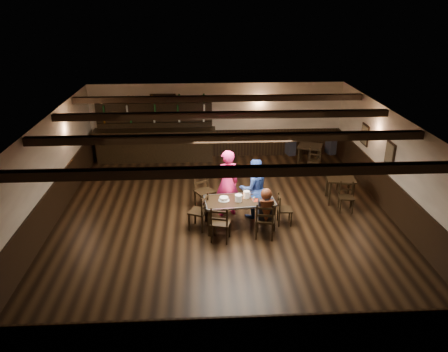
{
  "coord_description": "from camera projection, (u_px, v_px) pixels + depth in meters",
  "views": [
    {
      "loc": [
        -0.6,
        -10.28,
        5.55
      ],
      "look_at": [
        -0.02,
        0.2,
        1.18
      ],
      "focal_mm": 35.0,
      "sensor_mm": 36.0,
      "label": 1
    }
  ],
  "objects": [
    {
      "name": "drink_glass",
      "position": [
        249.0,
        195.0,
        11.17
      ],
      "size": [
        0.07,
        0.07,
        0.11
      ],
      "primitive_type": "cylinder",
      "color": "silver",
      "rests_on": "dining_table"
    },
    {
      "name": "bg_patron_right",
      "position": [
        331.0,
        142.0,
        14.96
      ],
      "size": [
        0.32,
        0.43,
        0.8
      ],
      "color": "black",
      "rests_on": "ground"
    },
    {
      "name": "chair_far_pushed",
      "position": [
        203.0,
        187.0,
        12.11
      ],
      "size": [
        0.64,
        0.63,
        1.03
      ],
      "color": "black",
      "rests_on": "ground"
    },
    {
      "name": "chair_end_left",
      "position": [
        201.0,
        209.0,
        10.98
      ],
      "size": [
        0.57,
        0.58,
        0.96
      ],
      "color": "black",
      "rests_on": "ground"
    },
    {
      "name": "menu_blue",
      "position": [
        258.0,
        196.0,
        11.21
      ],
      "size": [
        0.36,
        0.26,
        0.0
      ],
      "primitive_type": "cube",
      "rotation": [
        0.0,
        0.0,
        0.08
      ],
      "color": "#0E1D46",
      "rests_on": "dining_table"
    },
    {
      "name": "man_blue",
      "position": [
        254.0,
        188.0,
        11.54
      ],
      "size": [
        0.92,
        0.8,
        1.63
      ],
      "primitive_type": "imported",
      "rotation": [
        0.0,
        0.0,
        3.39
      ],
      "color": "navy",
      "rests_on": "ground"
    },
    {
      "name": "salt_shaker",
      "position": [
        254.0,
        199.0,
        10.97
      ],
      "size": [
        0.04,
        0.04,
        0.1
      ],
      "primitive_type": "cylinder",
      "color": "silver",
      "rests_on": "dining_table"
    },
    {
      "name": "back_table_b",
      "position": [
        310.0,
        148.0,
        15.06
      ],
      "size": [
        1.04,
        1.04,
        0.75
      ],
      "color": "black",
      "rests_on": "ground"
    },
    {
      "name": "back_table_a",
      "position": [
        340.0,
        181.0,
        12.45
      ],
      "size": [
        0.87,
        0.87,
        0.75
      ],
      "color": "black",
      "rests_on": "ground"
    },
    {
      "name": "chair_near_left",
      "position": [
        220.0,
        222.0,
        10.4
      ],
      "size": [
        0.53,
        0.52,
        0.94
      ],
      "color": "black",
      "rests_on": "ground"
    },
    {
      "name": "dining_table",
      "position": [
        239.0,
        202.0,
        11.06
      ],
      "size": [
        1.83,
        1.04,
        0.75
      ],
      "color": "black",
      "rests_on": "ground"
    },
    {
      "name": "tea_light",
      "position": [
        238.0,
        197.0,
        11.14
      ],
      "size": [
        0.05,
        0.05,
        0.06
      ],
      "color": "#A5A8AD",
      "rests_on": "dining_table"
    },
    {
      "name": "bg_patron_left",
      "position": [
        291.0,
        143.0,
        14.86
      ],
      "size": [
        0.33,
        0.44,
        0.81
      ],
      "color": "black",
      "rests_on": "ground"
    },
    {
      "name": "pepper_shaker",
      "position": [
        254.0,
        198.0,
        11.01
      ],
      "size": [
        0.04,
        0.04,
        0.09
      ],
      "primitive_type": "cylinder",
      "color": "#A5A8AD",
      "rests_on": "dining_table"
    },
    {
      "name": "room_shell",
      "position": [
        226.0,
        158.0,
        11.0
      ],
      "size": [
        9.02,
        10.02,
        2.71
      ],
      "color": "beige",
      "rests_on": "ground"
    },
    {
      "name": "seated_person",
      "position": [
        266.0,
        206.0,
        10.48
      ],
      "size": [
        0.36,
        0.54,
        0.88
      ],
      "color": "black",
      "rests_on": "ground"
    },
    {
      "name": "menu_red",
      "position": [
        258.0,
        199.0,
        11.05
      ],
      "size": [
        0.35,
        0.28,
        0.0
      ],
      "primitive_type": "cube",
      "rotation": [
        0.0,
        0.0,
        0.26
      ],
      "color": "maroon",
      "rests_on": "dining_table"
    },
    {
      "name": "ground",
      "position": [
        225.0,
        220.0,
        11.64
      ],
      "size": [
        10.0,
        10.0,
        0.0
      ],
      "primitive_type": "plane",
      "color": "black",
      "rests_on": "ground"
    },
    {
      "name": "bar_counter",
      "position": [
        155.0,
        141.0,
        15.59
      ],
      "size": [
        4.28,
        0.7,
        2.2
      ],
      "color": "black",
      "rests_on": "ground"
    },
    {
      "name": "woman_pink",
      "position": [
        227.0,
        183.0,
        11.58
      ],
      "size": [
        0.77,
        0.62,
        1.85
      ],
      "primitive_type": "imported",
      "rotation": [
        0.0,
        0.0,
        3.45
      ],
      "color": "#FF355E",
      "rests_on": "ground"
    },
    {
      "name": "chair_end_right",
      "position": [
        282.0,
        207.0,
        11.26
      ],
      "size": [
        0.39,
        0.4,
        0.82
      ],
      "color": "black",
      "rests_on": "ground"
    },
    {
      "name": "plate_stack_b",
      "position": [
        246.0,
        194.0,
        11.12
      ],
      "size": [
        0.16,
        0.16,
        0.18
      ],
      "primitive_type": "cylinder",
      "color": "white",
      "rests_on": "dining_table"
    },
    {
      "name": "plate_stack_a",
      "position": [
        239.0,
        198.0,
        10.93
      ],
      "size": [
        0.18,
        0.18,
        0.17
      ],
      "primitive_type": "cylinder",
      "color": "white",
      "rests_on": "dining_table"
    },
    {
      "name": "chair_near_right",
      "position": [
        265.0,
        218.0,
        10.53
      ],
      "size": [
        0.53,
        0.51,
        0.97
      ],
      "color": "black",
      "rests_on": "ground"
    },
    {
      "name": "cake",
      "position": [
        224.0,
        199.0,
        10.99
      ],
      "size": [
        0.28,
        0.28,
        0.09
      ],
      "color": "white",
      "rests_on": "dining_table"
    }
  ]
}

